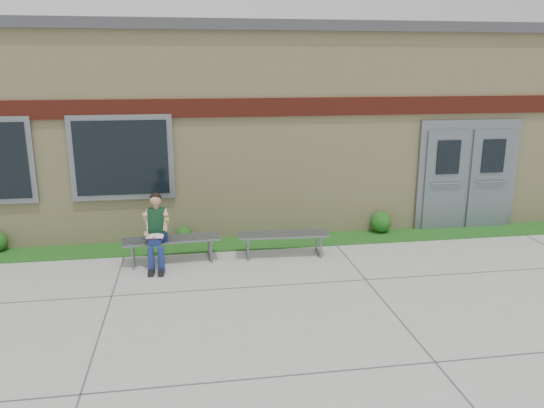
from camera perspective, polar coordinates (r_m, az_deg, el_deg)
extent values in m
plane|color=#9E9E99|center=(8.12, 4.42, -9.93)|extent=(80.00, 80.00, 0.00)
cube|color=#194512|center=(10.48, 1.14, -4.03)|extent=(16.00, 0.80, 0.02)
cube|color=beige|center=(13.36, -1.43, 8.79)|extent=(16.00, 6.00, 4.00)
cube|color=#3F3F42|center=(13.30, -1.49, 17.82)|extent=(16.20, 6.20, 0.20)
cube|color=maroon|center=(10.32, 0.84, 10.39)|extent=(16.00, 0.06, 0.35)
cube|color=slate|center=(10.34, -15.84, 4.81)|extent=(1.90, 0.08, 1.60)
cube|color=black|center=(10.30, -15.86, 4.77)|extent=(1.70, 0.04, 1.40)
cube|color=slate|center=(11.87, 20.25, 2.97)|extent=(2.20, 0.08, 2.30)
cube|color=slate|center=(11.61, 18.16, 2.40)|extent=(0.92, 0.06, 2.10)
cube|color=slate|center=(12.09, 22.39, 2.50)|extent=(0.92, 0.06, 2.10)
cube|color=slate|center=(9.49, -10.76, -3.74)|extent=(1.71, 0.60, 0.03)
cube|color=slate|center=(9.61, -14.71, -5.17)|extent=(0.08, 0.47, 0.38)
cube|color=slate|center=(9.56, -6.67, -4.87)|extent=(0.08, 0.47, 0.38)
cube|color=slate|center=(9.62, 1.24, -3.27)|extent=(1.65, 0.54, 0.03)
cube|color=slate|center=(9.61, -2.62, -4.71)|extent=(0.06, 0.46, 0.37)
cube|color=slate|center=(9.83, 4.99, -4.30)|extent=(0.06, 0.46, 0.37)
cube|color=navy|center=(9.42, -12.17, -3.36)|extent=(0.33, 0.24, 0.15)
cube|color=#0E3418|center=(9.32, -12.28, -1.74)|extent=(0.31, 0.21, 0.42)
sphere|color=tan|center=(9.22, -12.41, 0.43)|extent=(0.21, 0.21, 0.19)
sphere|color=black|center=(9.23, -12.40, 0.57)|extent=(0.22, 0.22, 0.20)
cylinder|color=navy|center=(9.21, -12.88, -3.72)|extent=(0.17, 0.39, 0.14)
cylinder|color=navy|center=(9.18, -11.86, -3.71)|extent=(0.17, 0.39, 0.14)
cylinder|color=navy|center=(9.10, -12.85, -5.93)|extent=(0.11, 0.11, 0.46)
cylinder|color=navy|center=(9.07, -11.82, -5.93)|extent=(0.11, 0.11, 0.46)
cube|color=black|center=(9.10, -12.84, -7.15)|extent=(0.11, 0.24, 0.09)
cube|color=black|center=(9.08, -11.80, -7.15)|extent=(0.11, 0.24, 0.09)
cylinder|color=tan|center=(9.28, -13.41, -1.52)|extent=(0.10, 0.21, 0.24)
cylinder|color=tan|center=(9.23, -11.27, -1.49)|extent=(0.10, 0.21, 0.24)
cube|color=white|center=(9.06, -12.49, -3.38)|extent=(0.30, 0.22, 0.01)
cube|color=#BD4673|center=(9.07, -12.49, -3.45)|extent=(0.30, 0.23, 0.01)
sphere|color=#78AE2E|center=(9.11, -11.20, -1.65)|extent=(0.08, 0.08, 0.08)
sphere|color=#194512|center=(10.52, -9.45, -3.22)|extent=(0.31, 0.31, 0.31)
sphere|color=#194512|center=(11.19, 11.62, -1.91)|extent=(0.43, 0.43, 0.43)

